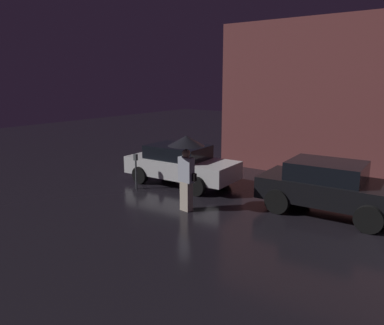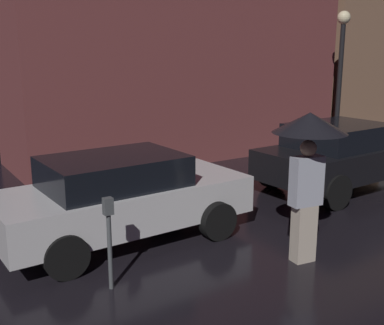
{
  "view_description": "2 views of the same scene",
  "coord_description": "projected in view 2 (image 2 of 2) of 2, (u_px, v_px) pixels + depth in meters",
  "views": [
    {
      "loc": [
        -0.58,
        -9.28,
        3.75
      ],
      "look_at": [
        -7.3,
        0.06,
        1.2
      ],
      "focal_mm": 35.0,
      "sensor_mm": 36.0,
      "label": 1
    },
    {
      "loc": [
        -11.78,
        -5.6,
        3.07
      ],
      "look_at": [
        -7.92,
        0.36,
        1.39
      ],
      "focal_mm": 45.0,
      "sensor_mm": 36.0,
      "label": 2
    }
  ],
  "objects": [
    {
      "name": "pedestrian_with_umbrella",
      "position": [
        308.0,
        148.0,
        6.77
      ],
      "size": [
        1.05,
        1.05,
        2.21
      ],
      "rotation": [
        0.0,
        0.0,
        3.0
      ],
      "color": "beige",
      "rests_on": "ground"
    },
    {
      "name": "parked_car_black",
      "position": [
        341.0,
        155.0,
        10.61
      ],
      "size": [
        3.97,
        2.03,
        1.49
      ],
      "rotation": [
        0.0,
        0.0,
        0.04
      ],
      "color": "black",
      "rests_on": "ground"
    },
    {
      "name": "parked_car_white",
      "position": [
        122.0,
        196.0,
        7.78
      ],
      "size": [
        4.17,
        1.91,
        1.42
      ],
      "rotation": [
        0.0,
        0.0,
        0.04
      ],
      "color": "silver",
      "rests_on": "ground"
    },
    {
      "name": "building_facade_left",
      "position": [
        179.0,
        51.0,
        13.8
      ],
      "size": [
        9.67,
        3.0,
        6.03
      ],
      "color": "brown",
      "rests_on": "ground"
    },
    {
      "name": "building_facade_right",
      "position": [
        367.0,
        34.0,
        18.03
      ],
      "size": [
        6.18,
        3.0,
        7.2
      ],
      "color": "#8C664C",
      "rests_on": "ground"
    },
    {
      "name": "street_lamp_near",
      "position": [
        341.0,
        61.0,
        13.88
      ],
      "size": [
        0.38,
        0.38,
        4.12
      ],
      "color": "black",
      "rests_on": "ground"
    },
    {
      "name": "parking_meter",
      "position": [
        109.0,
        233.0,
        6.15
      ],
      "size": [
        0.12,
        0.1,
        1.25
      ],
      "color": "#4C5154",
      "rests_on": "ground"
    }
  ]
}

